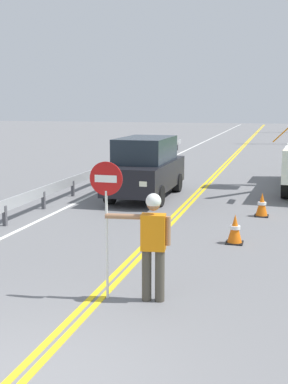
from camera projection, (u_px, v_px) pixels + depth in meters
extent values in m
plane|color=slate|center=(13.00, 384.00, 5.93)|extent=(160.00, 160.00, 0.00)
cube|color=yellow|center=(219.00, 170.00, 24.94)|extent=(0.11, 110.00, 0.01)
cube|color=yellow|center=(222.00, 170.00, 24.89)|extent=(0.11, 110.00, 0.01)
cube|color=silver|center=(150.00, 167.00, 25.86)|extent=(0.12, 110.00, 0.01)
cylinder|color=#474238|center=(160.00, 276.00, 8.36)|extent=(0.16, 0.16, 0.88)
cylinder|color=#474238|center=(147.00, 275.00, 8.39)|extent=(0.16, 0.16, 0.88)
cube|color=orange|center=(153.00, 232.00, 8.24)|extent=(0.43, 0.29, 0.60)
cylinder|color=#996B4C|center=(123.00, 216.00, 8.27)|extent=(0.61, 0.17, 0.09)
cylinder|color=#996B4C|center=(168.00, 231.00, 8.20)|extent=(0.09, 0.09, 0.48)
sphere|color=#996B4C|center=(153.00, 204.00, 8.16)|extent=(0.22, 0.22, 0.22)
sphere|color=white|center=(153.00, 201.00, 8.15)|extent=(0.25, 0.25, 0.25)
cylinder|color=silver|center=(107.00, 245.00, 8.40)|extent=(0.04, 0.04, 1.85)
cylinder|color=#B71414|center=(106.00, 179.00, 8.20)|extent=(0.56, 0.03, 0.56)
cube|color=white|center=(106.00, 179.00, 8.18)|extent=(0.38, 0.01, 0.12)
cube|color=orange|center=(283.00, 133.00, 16.45)|extent=(0.64, 0.83, 0.59)
cylinder|color=black|center=(286.00, 185.00, 17.44)|extent=(0.37, 0.94, 0.92)
cube|color=black|center=(146.00, 175.00, 17.57)|extent=(1.85, 4.60, 0.92)
cube|color=#1E2833|center=(146.00, 150.00, 17.42)|extent=(1.63, 2.86, 0.84)
cube|color=#EAEACC|center=(143.00, 184.00, 15.25)|extent=(0.24, 0.06, 0.16)
cube|color=#EAEACC|center=(109.00, 182.00, 15.54)|extent=(0.24, 0.06, 0.16)
cylinder|color=black|center=(159.00, 196.00, 16.08)|extent=(0.28, 0.68, 0.68)
cylinder|color=black|center=(110.00, 194.00, 16.51)|extent=(0.28, 0.68, 0.68)
cylinder|color=black|center=(177.00, 183.00, 18.79)|extent=(0.28, 0.68, 0.68)
cylinder|color=black|center=(135.00, 181.00, 19.22)|extent=(0.28, 0.68, 0.68)
cone|color=orange|center=(235.00, 229.00, 11.84)|extent=(0.36, 0.36, 0.70)
cylinder|color=white|center=(235.00, 227.00, 11.83)|extent=(0.25, 0.25, 0.08)
cube|color=black|center=(234.00, 243.00, 11.90)|extent=(0.40, 0.40, 0.03)
cone|color=orange|center=(262.00, 205.00, 14.68)|extent=(0.36, 0.36, 0.70)
cylinder|color=white|center=(262.00, 203.00, 14.67)|extent=(0.25, 0.25, 0.08)
cube|color=black|center=(261.00, 216.00, 14.73)|extent=(0.40, 0.40, 0.03)
cube|color=#9EA0A3|center=(105.00, 169.00, 21.09)|extent=(0.06, 32.00, 0.32)
cube|color=#4C4C51|center=(5.00, 216.00, 13.55)|extent=(0.10, 0.10, 0.55)
cube|color=#4C4C51|center=(43.00, 200.00, 15.72)|extent=(0.10, 0.10, 0.55)
cube|color=#4C4C51|center=(73.00, 188.00, 17.89)|extent=(0.10, 0.10, 0.55)
cube|color=#4C4C51|center=(96.00, 179.00, 20.06)|extent=(0.10, 0.10, 0.55)
cube|color=#4C4C51|center=(114.00, 172.00, 22.23)|extent=(0.10, 0.10, 0.55)
cube|color=#4C4C51|center=(129.00, 166.00, 24.40)|extent=(0.10, 0.10, 0.55)
cube|color=#4C4C51|center=(142.00, 161.00, 26.57)|extent=(0.10, 0.10, 0.55)
cube|color=#4C4C51|center=(153.00, 156.00, 28.74)|extent=(0.10, 0.10, 0.55)
cube|color=#4C4C51|center=(162.00, 153.00, 30.91)|extent=(0.10, 0.10, 0.55)
cube|color=#4C4C51|center=(170.00, 149.00, 33.08)|extent=(0.10, 0.10, 0.55)
cube|color=#4C4C51|center=(177.00, 146.00, 35.24)|extent=(0.10, 0.10, 0.55)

